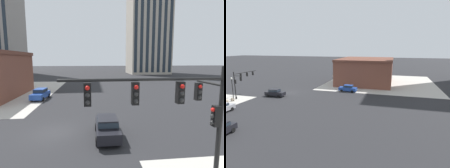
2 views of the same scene
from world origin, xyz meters
The scene contains 9 objects.
ground_plane centered at (0.00, 0.00, 0.00)m, with size 320.00×320.00×0.00m, color #262628.
sidewalk_far_corner centered at (-20.00, 20.00, 0.00)m, with size 32.00×32.00×0.02m, color #B7B2A8.
traffic_signal_main centered at (7.05, -7.92, 3.95)m, with size 6.87×2.09×5.88m.
bollard_sphere_curb_a centered at (10.02, -7.66, 0.36)m, with size 0.73×0.73×0.73m, color gray.
bollard_sphere_curb_b centered at (11.36, -7.80, 0.36)m, with size 0.73×0.73×0.73m, color gray.
street_lamp_corner_near centered at (10.00, -7.39, 3.13)m, with size 0.36×0.36×4.93m.
car_cross_eastbound centered at (-4.84, 13.29, 0.92)m, with size 2.13×4.51×1.68m.
car_cross_westbound centered at (4.32, -1.42, 0.92)m, with size 1.90×4.40×1.68m.
storefront_block_near_corner centered at (-18.10, 15.72, 3.75)m, with size 18.57×15.86×7.48m.
Camera 2 is at (40.17, 23.98, 11.09)m, focal length 30.50 mm.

